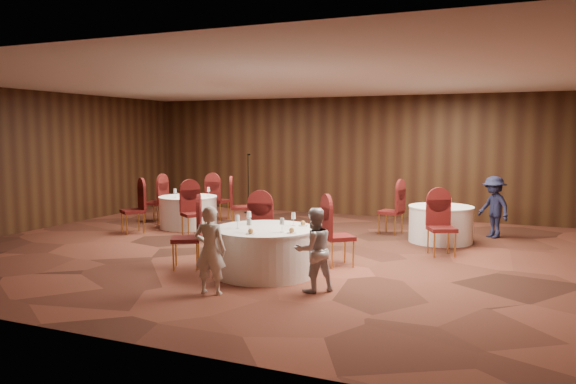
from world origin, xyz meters
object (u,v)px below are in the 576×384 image
at_px(mic_stand, 248,195).
at_px(woman_b, 314,250).
at_px(table_main, 265,251).
at_px(table_right, 441,224).
at_px(woman_a, 210,250).
at_px(man_c, 494,207).
at_px(table_left, 188,212).

height_order(mic_stand, woman_b, mic_stand).
distance_m(table_main, table_right, 4.38).
bearing_deg(mic_stand, table_main, -60.34).
bearing_deg(woman_a, man_c, -129.56).
bearing_deg(table_left, woman_a, -53.44).
bearing_deg(woman_b, mic_stand, -101.82).
xyz_separation_m(table_right, mic_stand, (-5.58, 2.18, 0.11)).
bearing_deg(table_main, mic_stand, 119.66).
distance_m(mic_stand, woman_b, 7.97).
height_order(table_main, woman_a, woman_a).
relative_size(table_main, table_right, 1.26).
distance_m(table_main, woman_a, 1.35).
height_order(woman_b, man_c, man_c).
bearing_deg(table_left, table_main, -42.15).
height_order(mic_stand, woman_a, mic_stand).
bearing_deg(table_left, man_c, 12.54).
height_order(woman_a, man_c, man_c).
bearing_deg(table_right, woman_b, -104.03).
relative_size(mic_stand, woman_b, 1.39).
distance_m(woman_a, man_c, 6.90).
xyz_separation_m(table_main, man_c, (3.12, 4.73, 0.28)).
xyz_separation_m(mic_stand, woman_a, (3.20, -7.30, 0.13)).
relative_size(table_left, mic_stand, 0.82).
xyz_separation_m(table_left, table_right, (5.74, 0.57, -0.00)).
bearing_deg(mic_stand, table_right, -21.39).
bearing_deg(woman_b, table_right, -149.97).
height_order(table_right, mic_stand, mic_stand).
relative_size(table_left, man_c, 1.03).
xyz_separation_m(table_left, mic_stand, (0.17, 2.75, 0.11)).
xyz_separation_m(table_main, mic_stand, (-3.41, 5.99, 0.11)).
xyz_separation_m(woman_a, woman_b, (1.27, 0.70, -0.02)).
bearing_deg(mic_stand, table_left, -93.52).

